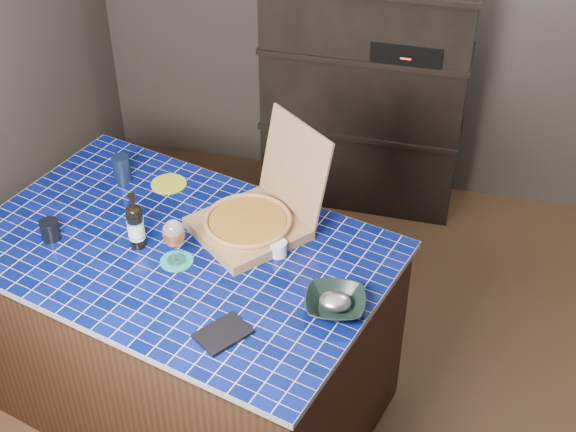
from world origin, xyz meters
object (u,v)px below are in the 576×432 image
(dvd_case, at_px, (223,334))
(bowl, at_px, (335,303))
(pizza_box, at_px, (253,219))
(mead_bottle, at_px, (136,226))
(wine_glass, at_px, (174,234))
(kitchen_island, at_px, (187,329))

(dvd_case, relative_size, bowl, 0.82)
(bowl, bearing_deg, pizza_box, 138.61)
(bowl, bearing_deg, dvd_case, -147.20)
(pizza_box, bearing_deg, mead_bottle, -113.93)
(mead_bottle, distance_m, bowl, 0.90)
(wine_glass, bearing_deg, mead_bottle, 163.28)
(kitchen_island, relative_size, bowl, 8.35)
(dvd_case, height_order, bowl, bowl)
(kitchen_island, xyz_separation_m, mead_bottle, (-0.17, -0.02, 0.58))
(kitchen_island, relative_size, wine_glass, 9.64)
(dvd_case, bearing_deg, mead_bottle, 176.22)
(kitchen_island, distance_m, bowl, 0.89)
(pizza_box, xyz_separation_m, bowl, (0.44, -0.39, -0.03))
(kitchen_island, bearing_deg, bowl, 0.33)
(wine_glass, xyz_separation_m, bowl, (0.69, -0.11, -0.12))
(mead_bottle, bearing_deg, pizza_box, 26.47)
(pizza_box, bearing_deg, dvd_case, -44.17)
(kitchen_island, relative_size, pizza_box, 3.04)
(kitchen_island, height_order, mead_bottle, mead_bottle)
(wine_glass, bearing_deg, bowl, -9.12)
(kitchen_island, relative_size, mead_bottle, 7.32)
(kitchen_island, height_order, pizza_box, pizza_box)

